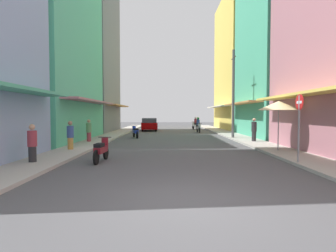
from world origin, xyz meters
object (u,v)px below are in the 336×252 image
at_px(utility_pole, 232,94).
at_px(vendor_umbrella, 278,106).
at_px(pedestrian_far, 31,145).
at_px(pedestrian_foreground, 69,136).
at_px(pedestrian_midway, 253,130).
at_px(motorbike_blue, 134,132).
at_px(motorbike_maroon, 101,149).
at_px(pedestrian_crossing, 88,131).
at_px(motorbike_silver, 197,126).
at_px(parked_car, 148,124).
at_px(motorbike_white, 194,124).
at_px(street_sign_no_entry, 298,119).

bearing_deg(utility_pole, vendor_umbrella, -86.06).
relative_size(pedestrian_far, utility_pole, 0.23).
xyz_separation_m(pedestrian_foreground, pedestrian_midway, (10.66, 4.20, 0.05)).
xyz_separation_m(motorbike_blue, vendor_umbrella, (8.09, -8.55, 1.83)).
xyz_separation_m(motorbike_maroon, pedestrian_crossing, (-2.52, 7.01, 0.27)).
xyz_separation_m(pedestrian_crossing, pedestrian_far, (0.09, -7.72, -0.01)).
relative_size(motorbike_silver, pedestrian_crossing, 1.16).
relative_size(motorbike_maroon, parked_car, 0.43).
bearing_deg(utility_pole, motorbike_silver, 104.06).
distance_m(pedestrian_crossing, pedestrian_far, 7.72).
bearing_deg(pedestrian_crossing, pedestrian_far, -89.35).
bearing_deg(motorbike_silver, vendor_umbrella, -80.95).
height_order(motorbike_blue, vendor_umbrella, vendor_umbrella).
bearing_deg(pedestrian_midway, utility_pole, 104.77).
distance_m(motorbike_maroon, pedestrian_crossing, 7.45).
relative_size(motorbike_white, vendor_umbrella, 0.69).
bearing_deg(vendor_umbrella, motorbike_blue, 133.42).
height_order(motorbike_blue, motorbike_maroon, same).
height_order(parked_car, pedestrian_foreground, pedestrian_foreground).
relative_size(vendor_umbrella, utility_pole, 0.38).
bearing_deg(pedestrian_foreground, parked_car, 80.80).
bearing_deg(motorbike_maroon, pedestrian_foreground, 127.74).
height_order(motorbike_white, pedestrian_foreground, motorbike_white).
relative_size(pedestrian_foreground, pedestrian_far, 1.01).
distance_m(parked_car, pedestrian_midway, 15.36).
relative_size(pedestrian_crossing, pedestrian_foreground, 1.00).
bearing_deg(motorbike_silver, pedestrian_crossing, -128.93).
height_order(pedestrian_foreground, street_sign_no_entry, street_sign_no_entry).
xyz_separation_m(motorbike_silver, vendor_umbrella, (2.34, -14.68, 1.63)).
height_order(pedestrian_far, vendor_umbrella, vendor_umbrella).
distance_m(utility_pole, street_sign_no_entry, 10.94).
distance_m(pedestrian_crossing, street_sign_no_entry, 12.76).
xyz_separation_m(pedestrian_midway, street_sign_no_entry, (-0.84, -8.01, 0.89)).
bearing_deg(pedestrian_foreground, vendor_umbrella, -2.10).
distance_m(motorbike_blue, utility_pole, 8.22).
bearing_deg(motorbike_white, pedestrian_crossing, -118.31).
bearing_deg(motorbike_silver, pedestrian_midway, -75.74).
bearing_deg(motorbike_blue, pedestrian_far, -101.73).
height_order(pedestrian_foreground, pedestrian_far, pedestrian_foreground).
bearing_deg(street_sign_no_entry, motorbike_silver, 95.46).
bearing_deg(vendor_umbrella, pedestrian_foreground, 177.90).
relative_size(parked_car, vendor_umbrella, 1.65).
xyz_separation_m(motorbike_blue, motorbike_white, (5.96, 11.65, 0.20)).
distance_m(pedestrian_far, street_sign_no_entry, 9.99).
distance_m(pedestrian_foreground, vendor_umbrella, 10.55).
relative_size(pedestrian_crossing, pedestrian_midway, 0.95).
relative_size(motorbike_blue, parked_car, 0.41).
height_order(pedestrian_crossing, pedestrian_foreground, same).
relative_size(motorbike_maroon, vendor_umbrella, 0.71).
relative_size(pedestrian_far, pedestrian_midway, 0.93).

